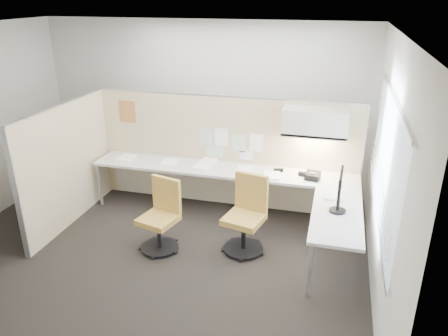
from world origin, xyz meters
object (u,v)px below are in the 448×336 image
(desk, at_px, (242,182))
(monitor, at_px, (340,189))
(phone, at_px, (312,176))
(chair_right, at_px, (246,217))
(chair_left, at_px, (161,218))

(desk, relative_size, monitor, 7.86)
(desk, bearing_deg, phone, 5.02)
(desk, height_order, chair_right, chair_right)
(chair_right, distance_m, monitor, 1.26)
(chair_left, height_order, monitor, monitor)
(chair_left, bearing_deg, phone, 45.44)
(chair_left, distance_m, monitor, 2.30)
(desk, bearing_deg, chair_right, -72.97)
(monitor, xyz_separation_m, phone, (-0.37, 0.92, -0.24))
(chair_right, distance_m, phone, 1.19)
(desk, distance_m, chair_left, 1.34)
(monitor, bearing_deg, phone, 24.57)
(chair_right, relative_size, monitor, 1.98)
(chair_left, relative_size, phone, 4.03)
(chair_left, relative_size, monitor, 1.86)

